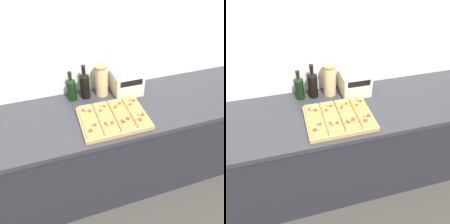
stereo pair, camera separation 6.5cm
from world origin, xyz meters
TOP-DOWN VIEW (x-y plane):
  - ground_plane at (0.00, 0.00)m, footprint 12.00×12.00m
  - wall_back at (0.00, 0.67)m, footprint 6.00×0.06m
  - kitchen_counter at (0.00, 0.32)m, footprint 2.63×0.67m
  - cutting_board at (-0.03, 0.21)m, footprint 0.49×0.37m
  - pizza_slice_back_left at (-0.21, 0.29)m, footprint 0.11×0.16m
  - pizza_slice_back_midleft at (-0.09, 0.29)m, footprint 0.11×0.16m
  - pizza_slice_back_midright at (0.02, 0.29)m, footprint 0.11×0.16m
  - pizza_slice_back_right at (0.14, 0.30)m, footprint 0.11×0.16m
  - pizza_slice_front_left at (-0.21, 0.12)m, footprint 0.11×0.16m
  - pizza_slice_front_midleft at (-0.09, 0.12)m, footprint 0.11×0.16m
  - pizza_slice_front_midright at (0.02, 0.12)m, footprint 0.11×0.16m
  - pizza_slice_front_right at (0.14, 0.12)m, footprint 0.11×0.16m
  - olive_oil_bottle at (-0.27, 0.55)m, footprint 0.07×0.07m
  - wine_bottle at (-0.16, 0.55)m, footprint 0.08×0.08m
  - grain_jar_tall at (-0.03, 0.55)m, footprint 0.11×0.11m
  - toaster_oven at (0.18, 0.52)m, footprint 0.26×0.21m

SIDE VIEW (x-z plane):
  - ground_plane at x=0.00m, z-range 0.00..0.00m
  - kitchen_counter at x=0.00m, z-range 0.00..0.93m
  - cutting_board at x=-0.03m, z-range 0.93..0.96m
  - pizza_slice_back_midleft at x=-0.09m, z-range 0.95..1.00m
  - pizza_slice_back_left at x=-0.21m, z-range 0.95..1.00m
  - pizza_slice_back_midright at x=0.02m, z-range 0.95..1.00m
  - pizza_slice_front_left at x=-0.21m, z-range 0.95..1.00m
  - pizza_slice_front_right at x=0.14m, z-range 0.95..1.00m
  - pizza_slice_back_right at x=0.14m, z-range 0.94..1.00m
  - pizza_slice_front_midleft at x=-0.09m, z-range 0.94..1.00m
  - pizza_slice_front_midright at x=0.02m, z-range 0.94..1.00m
  - toaster_oven at x=0.18m, z-range 0.93..1.11m
  - olive_oil_bottle at x=-0.27m, z-range 0.90..1.15m
  - wine_bottle at x=-0.16m, z-range 0.90..1.19m
  - grain_jar_tall at x=-0.03m, z-range 0.93..1.20m
  - wall_back at x=0.00m, z-range 0.00..2.50m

